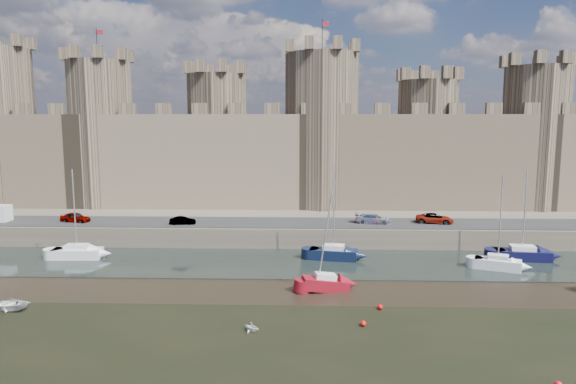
# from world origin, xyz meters

# --- Properties ---
(ground) EXTENTS (160.00, 160.00, 0.00)m
(ground) POSITION_xyz_m (0.00, 0.00, 0.00)
(ground) COLOR black
(ground) RESTS_ON ground
(water_channel) EXTENTS (160.00, 12.00, 0.08)m
(water_channel) POSITION_xyz_m (0.00, 24.00, 0.04)
(water_channel) COLOR black
(water_channel) RESTS_ON ground
(quay) EXTENTS (160.00, 60.00, 2.50)m
(quay) POSITION_xyz_m (0.00, 60.00, 1.25)
(quay) COLOR #4C443A
(quay) RESTS_ON ground
(road) EXTENTS (160.00, 7.00, 0.10)m
(road) POSITION_xyz_m (0.00, 34.00, 2.55)
(road) COLOR black
(road) RESTS_ON quay
(castle) EXTENTS (108.50, 11.00, 29.00)m
(castle) POSITION_xyz_m (-0.64, 48.00, 11.67)
(castle) COLOR #42382B
(castle) RESTS_ON quay
(car_0) EXTENTS (4.15, 2.43, 1.32)m
(car_0) POSITION_xyz_m (-30.15, 33.48, 3.16)
(car_0) COLOR gray
(car_0) RESTS_ON quay
(car_1) EXTENTS (3.34, 1.48, 1.07)m
(car_1) POSITION_xyz_m (-15.92, 32.37, 3.03)
(car_1) COLOR gray
(car_1) RESTS_ON quay
(car_2) EXTENTS (4.74, 2.53, 1.31)m
(car_2) POSITION_xyz_m (8.24, 33.91, 3.15)
(car_2) COLOR gray
(car_2) RESTS_ON quay
(car_3) EXTENTS (5.03, 2.98, 1.31)m
(car_3) POSITION_xyz_m (16.14, 34.25, 3.16)
(car_3) COLOR gray
(car_3) RESTS_ON quay
(sailboat_0) EXTENTS (5.51, 2.32, 10.17)m
(sailboat_0) POSITION_xyz_m (-26.33, 25.03, 0.79)
(sailboat_0) COLOR silver
(sailboat_0) RESTS_ON ground
(sailboat_1) EXTENTS (5.58, 2.98, 10.60)m
(sailboat_1) POSITION_xyz_m (2.76, 25.54, 0.83)
(sailboat_1) COLOR black
(sailboat_1) RESTS_ON ground
(sailboat_2) EXTENTS (4.93, 3.37, 9.92)m
(sailboat_2) POSITION_xyz_m (19.82, 22.19, 0.80)
(sailboat_2) COLOR white
(sailboat_2) RESTS_ON ground
(sailboat_3) EXTENTS (6.08, 2.92, 10.29)m
(sailboat_3) POSITION_xyz_m (23.92, 26.05, 0.79)
(sailboat_3) COLOR black
(sailboat_3) RESTS_ON ground
(sailboat_4) EXTENTS (4.56, 2.49, 10.08)m
(sailboat_4) POSITION_xyz_m (1.45, 15.05, 0.74)
(sailboat_4) COLOR maroon
(sailboat_4) RESTS_ON ground
(dinghy_3) EXTENTS (1.73, 1.68, 0.69)m
(dinghy_3) POSITION_xyz_m (-4.41, 5.44, 0.35)
(dinghy_3) COLOR white
(dinghy_3) RESTS_ON ground
(dinghy_6) EXTENTS (4.25, 3.50, 0.77)m
(dinghy_6) POSITION_xyz_m (-25.25, 9.31, 0.38)
(dinghy_6) COLOR silver
(dinghy_6) RESTS_ON ground
(buoy_1) EXTENTS (0.45, 0.45, 0.45)m
(buoy_1) POSITION_xyz_m (5.80, 10.28, 0.23)
(buoy_1) COLOR red
(buoy_1) RESTS_ON ground
(buoy_3) EXTENTS (0.45, 0.45, 0.45)m
(buoy_3) POSITION_xyz_m (4.00, 6.72, 0.23)
(buoy_3) COLOR red
(buoy_3) RESTS_ON ground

